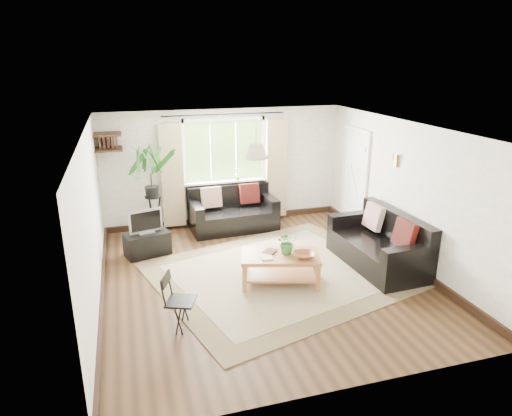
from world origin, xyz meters
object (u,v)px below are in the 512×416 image
object	(u,v)px
palm_stand	(152,193)
sofa_back	(233,210)
coffee_table	(280,269)
tv_stand	(147,244)
folding_chair	(181,302)
sofa_right	(378,242)

from	to	relation	value
palm_stand	sofa_back	bearing A→B (deg)	-1.15
sofa_back	palm_stand	distance (m)	1.66
coffee_table	tv_stand	bearing A→B (deg)	138.20
tv_stand	folding_chair	size ratio (longest dim) A/B	1.01
sofa_back	coffee_table	bearing A→B (deg)	-89.93
tv_stand	folding_chair	bearing A→B (deg)	-99.35
coffee_table	palm_stand	bearing A→B (deg)	123.92
sofa_back	palm_stand	bearing A→B (deg)	175.83
folding_chair	sofa_right	bearing A→B (deg)	-52.60
tv_stand	folding_chair	xyz separation A→B (m)	(0.28, -2.53, 0.17)
sofa_right	folding_chair	size ratio (longest dim) A/B	2.45
sofa_back	sofa_right	size ratio (longest dim) A/B	0.94
palm_stand	folding_chair	size ratio (longest dim) A/B	2.38
sofa_right	tv_stand	bearing A→B (deg)	-116.04
coffee_table	folding_chair	distance (m)	1.84
palm_stand	folding_chair	xyz separation A→B (m)	(0.08, -3.38, -0.52)
sofa_right	folding_chair	world-z (taller)	sofa_right
sofa_back	folding_chair	bearing A→B (deg)	-117.27
coffee_table	palm_stand	xyz separation A→B (m)	(-1.72, 2.56, 0.66)
palm_stand	folding_chair	bearing A→B (deg)	-88.61
tv_stand	palm_stand	distance (m)	1.11
sofa_right	palm_stand	size ratio (longest dim) A/B	1.03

